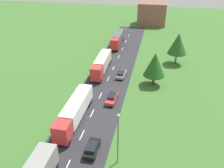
# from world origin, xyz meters

# --- Properties ---
(road) EXTENTS (10.00, 140.00, 0.06)m
(road) POSITION_xyz_m (0.00, 24.50, 0.03)
(road) COLOR #2B2B30
(road) RESTS_ON ground
(lane_marking_centre) EXTENTS (0.16, 123.48, 0.01)m
(lane_marking_centre) POSITION_xyz_m (0.00, 22.23, 0.07)
(lane_marking_centre) COLOR white
(lane_marking_centre) RESTS_ON road
(truck_second) EXTENTS (2.53, 13.45, 3.55)m
(truck_second) POSITION_xyz_m (-2.26, 32.48, 2.13)
(truck_second) COLOR red
(truck_second) RESTS_ON road
(truck_third) EXTENTS (2.75, 12.96, 3.57)m
(truck_third) POSITION_xyz_m (-2.44, 52.40, 2.14)
(truck_third) COLOR red
(truck_third) RESTS_ON road
(truck_fourth) EXTENTS (2.77, 12.68, 3.55)m
(truck_fourth) POSITION_xyz_m (-2.20, 72.31, 2.13)
(truck_fourth) COLOR red
(truck_fourth) RESTS_ON road
(car_third) EXTENTS (1.74, 3.98, 1.43)m
(car_third) POSITION_xyz_m (2.61, 25.79, 0.81)
(car_third) COLOR black
(car_third) RESTS_ON road
(car_fourth) EXTENTS (1.79, 4.54, 1.39)m
(car_fourth) POSITION_xyz_m (2.68, 39.72, 0.80)
(car_fourth) COLOR red
(car_fourth) RESTS_ON road
(car_fifth) EXTENTS (1.99, 4.27, 1.38)m
(car_fifth) POSITION_xyz_m (2.75, 50.40, 0.79)
(car_fifth) COLOR gray
(car_fifth) RESTS_ON road
(lamppost_second) EXTENTS (0.36, 0.36, 8.24)m
(lamppost_second) POSITION_xyz_m (6.59, 24.73, 4.60)
(lamppost_second) COLOR slate
(lamppost_second) RESTS_ON ground
(tree_oak) EXTENTS (4.69, 4.69, 7.44)m
(tree_oak) POSITION_xyz_m (10.29, 48.33, 4.84)
(tree_oak) COLOR #513823
(tree_oak) RESTS_ON ground
(tree_birch) EXTENTS (4.88, 4.88, 8.18)m
(tree_birch) POSITION_xyz_m (15.52, 61.17, 5.48)
(tree_birch) COLOR #513823
(tree_birch) RESTS_ON ground
(distant_building) EXTENTS (11.07, 8.81, 8.63)m
(distant_building) POSITION_xyz_m (6.97, 100.37, 4.32)
(distant_building) COLOR brown
(distant_building) RESTS_ON ground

